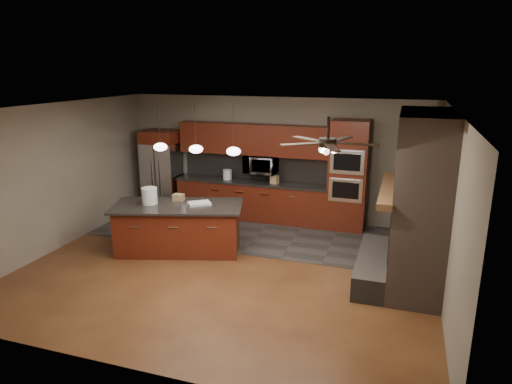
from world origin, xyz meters
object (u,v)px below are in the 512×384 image
at_px(refrigerator, 163,171).
at_px(counter_box, 275,180).
at_px(kitchen_island, 179,228).
at_px(white_bucket, 150,196).
at_px(cardboard_box, 178,197).
at_px(paint_tray, 199,203).
at_px(microwave, 261,164).
at_px(paint_can, 183,206).
at_px(oven_tower, 348,176).
at_px(counter_bucket, 227,174).

height_order(refrigerator, counter_box, refrigerator).
relative_size(kitchen_island, white_bucket, 8.45).
height_order(cardboard_box, counter_box, counter_box).
bearing_deg(kitchen_island, paint_tray, 7.60).
relative_size(microwave, paint_can, 4.47).
height_order(microwave, cardboard_box, microwave).
distance_m(kitchen_island, white_bucket, 0.82).
height_order(white_bucket, cardboard_box, white_bucket).
xyz_separation_m(oven_tower, paint_can, (-2.69, -2.44, -0.22)).
relative_size(microwave, refrigerator, 0.37).
relative_size(refrigerator, counter_bucket, 8.65).
bearing_deg(counter_bucket, paint_can, -87.90).
xyz_separation_m(white_bucket, counter_box, (1.82, 2.31, -0.08)).
xyz_separation_m(microwave, counter_bucket, (-0.80, -0.05, -0.28)).
distance_m(paint_can, counter_box, 2.63).
xyz_separation_m(refrigerator, cardboard_box, (1.43, -1.92, -0.01)).
bearing_deg(counter_bucket, counter_box, -2.47).
xyz_separation_m(white_bucket, paint_can, (0.75, -0.09, -0.10)).
bearing_deg(oven_tower, cardboard_box, -146.48).
distance_m(microwave, refrigerator, 2.49).
bearing_deg(kitchen_island, oven_tower, 21.30).
height_order(paint_can, paint_tray, paint_can).
xyz_separation_m(kitchen_island, counter_bucket, (0.12, 2.27, 0.55)).
distance_m(microwave, paint_tray, 2.25).
height_order(oven_tower, kitchen_island, oven_tower).
bearing_deg(white_bucket, counter_bucket, 74.46).
bearing_deg(white_bucket, cardboard_box, 40.03).
bearing_deg(counter_box, cardboard_box, -109.32).
xyz_separation_m(paint_tray, cardboard_box, (-0.49, 0.10, 0.04)).
distance_m(oven_tower, paint_tray, 3.29).
bearing_deg(counter_box, paint_can, -97.86).
distance_m(white_bucket, counter_box, 2.94).
relative_size(white_bucket, cardboard_box, 1.53).
distance_m(oven_tower, kitchen_island, 3.75).
bearing_deg(counter_box, refrigerator, -163.20).
bearing_deg(paint_tray, cardboard_box, 131.07).
xyz_separation_m(cardboard_box, counter_box, (1.39, 1.95, 0.01)).
height_order(refrigerator, paint_tray, refrigerator).
relative_size(refrigerator, counter_box, 10.62).
relative_size(paint_can, cardboard_box, 0.80).
distance_m(oven_tower, white_bucket, 4.16).
distance_m(oven_tower, cardboard_box, 3.62).
xyz_separation_m(paint_can, cardboard_box, (-0.32, 0.45, 0.01)).
bearing_deg(counter_bucket, oven_tower, -0.15).
bearing_deg(microwave, cardboard_box, -116.81).
relative_size(microwave, cardboard_box, 3.57).
xyz_separation_m(refrigerator, paint_can, (1.75, -2.37, -0.02)).
xyz_separation_m(kitchen_island, white_bucket, (-0.54, -0.09, 0.61)).
xyz_separation_m(paint_can, counter_box, (1.07, 2.40, 0.02)).
bearing_deg(counter_bucket, kitchen_island, -92.90).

